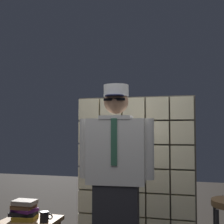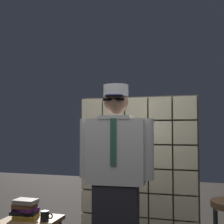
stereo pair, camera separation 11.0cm
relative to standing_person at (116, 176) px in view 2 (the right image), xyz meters
name	(u,v)px [view 2 (the right image)]	position (x,y,z in m)	size (l,w,h in m)	color
glass_block_wall	(137,168)	(-0.01, 1.02, -0.05)	(1.52, 0.10, 1.82)	beige
standing_person	(116,176)	(0.00, 0.00, 0.00)	(0.72, 0.32, 1.81)	#28282D
book_stack	(25,209)	(-0.87, -0.16, -0.33)	(0.27, 0.23, 0.19)	olive
coffee_mug	(45,216)	(-0.64, -0.18, -0.37)	(0.13, 0.08, 0.09)	black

